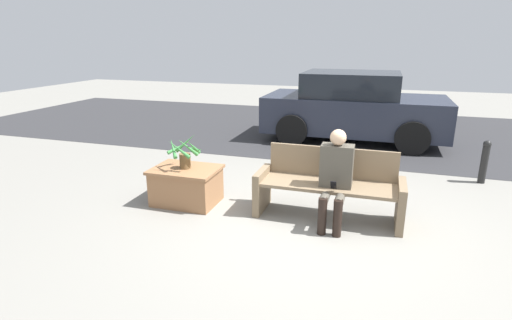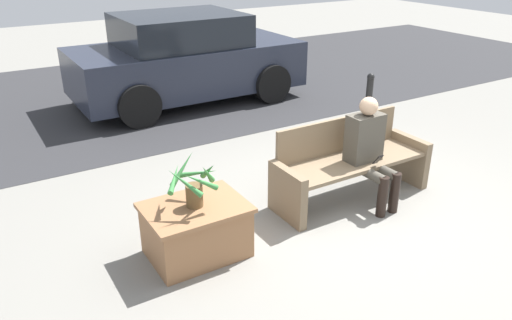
{
  "view_description": "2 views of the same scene",
  "coord_description": "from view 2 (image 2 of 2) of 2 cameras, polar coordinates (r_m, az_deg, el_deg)",
  "views": [
    {
      "loc": [
        0.75,
        -4.41,
        2.2
      ],
      "look_at": [
        -0.83,
        0.57,
        0.62
      ],
      "focal_mm": 28.0,
      "sensor_mm": 36.0,
      "label": 1
    },
    {
      "loc": [
        -3.3,
        -3.33,
        2.69
      ],
      "look_at": [
        -1.02,
        0.39,
        0.73
      ],
      "focal_mm": 35.0,
      "sensor_mm": 36.0,
      "label": 2
    }
  ],
  "objects": [
    {
      "name": "road_surface",
      "position": [
        9.91,
        -10.85,
        8.0
      ],
      "size": [
        20.0,
        6.0,
        0.01
      ],
      "primitive_type": "cube",
      "color": "#2D2D30",
      "rests_on": "ground_plane"
    },
    {
      "name": "bollard_post",
      "position": [
        8.39,
        12.82,
        7.47
      ],
      "size": [
        0.12,
        0.12,
        0.69
      ],
      "color": "black",
      "rests_on": "ground_plane"
    },
    {
      "name": "potted_plant",
      "position": [
        4.38,
        -7.1,
        -2.72
      ],
      "size": [
        0.53,
        0.51,
        0.47
      ],
      "color": "brown",
      "rests_on": "planter_box"
    },
    {
      "name": "parked_car",
      "position": [
        8.93,
        -8.09,
        11.35
      ],
      "size": [
        3.9,
        1.98,
        1.52
      ],
      "color": "#232838",
      "rests_on": "ground_plane"
    },
    {
      "name": "person_seated",
      "position": [
        5.44,
        12.86,
        1.46
      ],
      "size": [
        0.39,
        0.59,
        1.18
      ],
      "color": "#4C473D",
      "rests_on": "ground_plane"
    },
    {
      "name": "bench",
      "position": [
        5.6,
        10.61,
        -0.27
      ],
      "size": [
        1.83,
        0.59,
        0.86
      ],
      "color": "#7A664C",
      "rests_on": "ground_plane"
    },
    {
      "name": "planter_box",
      "position": [
        4.59,
        -6.84,
        -7.76
      ],
      "size": [
        0.9,
        0.67,
        0.51
      ],
      "color": "#936642",
      "rests_on": "ground_plane"
    },
    {
      "name": "ground_plane",
      "position": [
        5.4,
        11.58,
        -6.23
      ],
      "size": [
        30.0,
        30.0,
        0.0
      ],
      "primitive_type": "plane",
      "color": "gray"
    }
  ]
}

